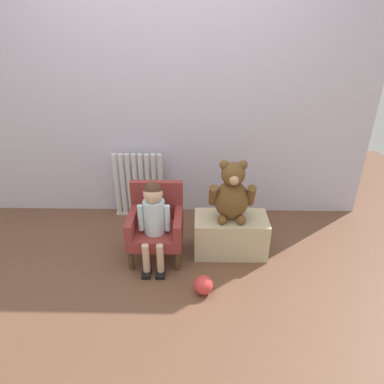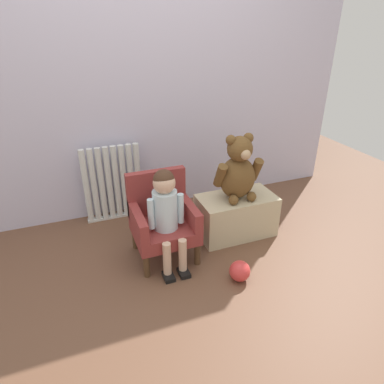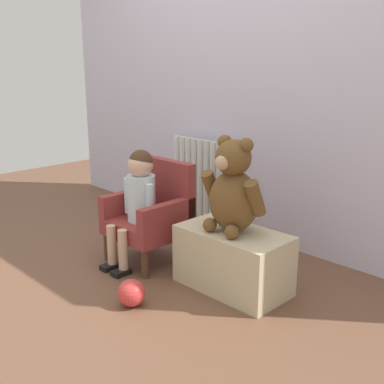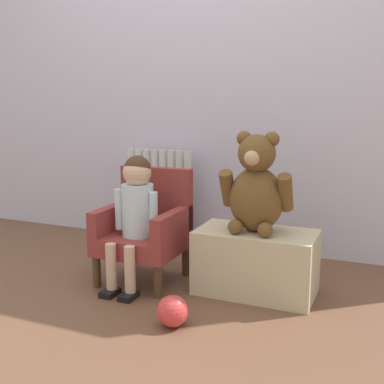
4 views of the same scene
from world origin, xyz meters
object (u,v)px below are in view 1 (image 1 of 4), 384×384
object	(u,v)px
radiator	(139,186)
child_figure	(154,213)
low_bench	(230,234)
child_armchair	(156,223)
toy_ball	(203,285)
large_teddy_bear	(232,194)

from	to	relation	value
radiator	child_figure	bearing A→B (deg)	-72.06
radiator	child_figure	distance (m)	0.80
low_bench	child_armchair	bearing A→B (deg)	-176.37
toy_ball	radiator	bearing A→B (deg)	119.42
child_armchair	large_teddy_bear	bearing A→B (deg)	3.54
child_armchair	child_figure	bearing A→B (deg)	-90.00
low_bench	toy_ball	distance (m)	0.57
low_bench	toy_ball	world-z (taller)	low_bench
radiator	toy_ball	bearing A→B (deg)	-60.58
child_armchair	low_bench	bearing A→B (deg)	3.63
low_bench	child_figure	bearing A→B (deg)	-166.69
radiator	low_bench	world-z (taller)	radiator
radiator	low_bench	size ratio (longest dim) A/B	1.08
child_figure	low_bench	distance (m)	0.70
toy_ball	child_figure	bearing A→B (deg)	136.48
child_figure	toy_ball	xyz separation A→B (m)	(0.39, -0.37, -0.38)
child_armchair	large_teddy_bear	distance (m)	0.67
radiator	large_teddy_bear	world-z (taller)	large_teddy_bear
radiator	child_armchair	bearing A→B (deg)	-69.29
radiator	large_teddy_bear	distance (m)	1.07
child_armchair	child_figure	size ratio (longest dim) A/B	0.87
radiator	large_teddy_bear	xyz separation A→B (m)	(0.86, -0.60, 0.23)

